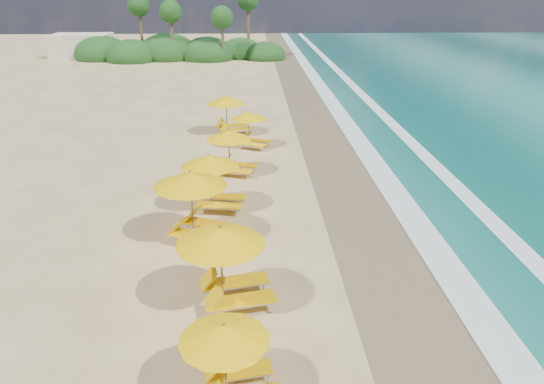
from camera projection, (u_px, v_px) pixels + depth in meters
The scene contains 12 objects.
ground at pixel (272, 220), 19.10m from camera, with size 160.00×160.00×0.00m, color #D7BC7E.
wet_sand at pixel (374, 218), 19.25m from camera, with size 4.00×160.00×0.01m, color #7A6748.
surf_foam at pixel (442, 217), 19.35m from camera, with size 4.00×160.00×0.01m.
station_1 at pixel (232, 356), 10.53m from camera, with size 2.38×2.28×1.99m.
station_2 at pixel (228, 261), 13.57m from camera, with size 3.08×2.96×2.53m.
station_3 at pixel (197, 202), 17.12m from camera, with size 3.44×3.41×2.63m.
station_4 at pixel (215, 178), 19.59m from camera, with size 2.81×2.68×2.37m.
station_5 at pixel (233, 149), 23.36m from camera, with size 2.78×2.71×2.21m.
station_6 at pixel (251, 127), 27.26m from camera, with size 2.72×2.71×2.08m.
station_7 at pixel (230, 112), 29.70m from camera, with size 3.11×3.05×2.42m.
treeline at pixel (176, 51), 60.25m from camera, with size 25.80×8.80×9.74m.
beach_building at pixel (82, 46), 61.92m from camera, with size 7.00×5.00×2.80m, color beige.
Camera 1 is at (-0.71, -17.16, 8.43)m, focal length 32.53 mm.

